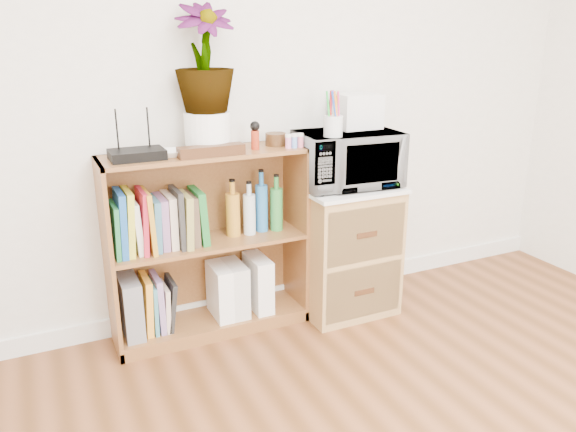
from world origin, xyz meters
TOP-DOWN VIEW (x-y plane):
  - skirting_board at (0.00, 2.24)m, footprint 4.00×0.02m
  - bookshelf at (-0.35, 2.10)m, footprint 1.00×0.30m
  - wicker_unit at (0.40, 2.02)m, footprint 0.50×0.45m
  - microwave at (0.40, 2.02)m, footprint 0.54×0.39m
  - pen_cup at (0.26, 1.93)m, footprint 0.09×0.09m
  - small_appliance at (0.50, 2.10)m, footprint 0.23×0.19m
  - router at (-0.67, 2.08)m, footprint 0.24×0.16m
  - white_bowl at (-0.52, 2.07)m, footprint 0.13×0.13m
  - plant_pot at (-0.32, 2.12)m, footprint 0.22×0.22m
  - potted_plant at (-0.32, 2.12)m, footprint 0.28×0.28m
  - trinket_box at (-0.35, 2.00)m, footprint 0.31×0.08m
  - kokeshi_doll at (-0.10, 2.06)m, footprint 0.04×0.04m
  - wooden_bowl at (0.03, 2.11)m, footprint 0.11×0.11m
  - paint_jars at (0.09, 2.01)m, footprint 0.12×0.04m
  - file_box at (-0.76, 2.10)m, footprint 0.09×0.24m
  - magazine_holder_left at (-0.30, 2.09)m, footprint 0.09×0.23m
  - magazine_holder_mid at (-0.22, 2.09)m, footprint 0.09×0.23m
  - magazine_holder_right at (-0.09, 2.09)m, footprint 0.09×0.24m
  - cookbooks at (-0.59, 2.10)m, footprint 0.45×0.20m
  - liquor_bottles at (-0.09, 2.10)m, footprint 0.30×0.07m
  - lower_books at (-0.63, 2.10)m, footprint 0.17×0.19m

SIDE VIEW (x-z plane):
  - skirting_board at x=0.00m, z-range 0.00..0.10m
  - lower_books at x=-0.63m, z-range 0.06..0.35m
  - magazine_holder_left at x=-0.30m, z-range 0.07..0.35m
  - magazine_holder_mid at x=-0.22m, z-range 0.07..0.35m
  - magazine_holder_right at x=-0.09m, z-range 0.07..0.36m
  - file_box at x=-0.76m, z-range 0.07..0.37m
  - wicker_unit at x=0.40m, z-range 0.00..0.70m
  - bookshelf at x=-0.35m, z-range 0.00..0.95m
  - cookbooks at x=-0.59m, z-range 0.48..0.79m
  - liquor_bottles at x=-0.09m, z-range 0.49..0.81m
  - microwave at x=0.40m, z-range 0.72..1.01m
  - white_bowl at x=-0.52m, z-range 0.95..0.98m
  - router at x=-0.67m, z-range 0.95..0.99m
  - trinket_box at x=-0.35m, z-range 0.95..1.00m
  - paint_jars at x=0.09m, z-range 0.95..1.01m
  - wooden_bowl at x=0.03m, z-range 0.95..1.01m
  - kokeshi_doll at x=-0.10m, z-range 0.95..1.04m
  - plant_pot at x=-0.32m, z-range 0.95..1.14m
  - pen_cup at x=0.26m, z-range 1.01..1.11m
  - small_appliance at x=0.50m, z-range 1.01..1.19m
  - potted_plant at x=-0.32m, z-range 1.14..1.63m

